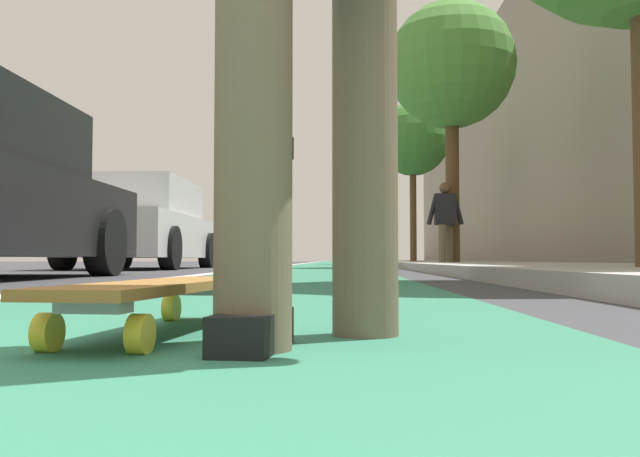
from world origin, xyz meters
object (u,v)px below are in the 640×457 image
street_tree_far (413,140)px  pedestrian_distant (445,219)px  skateboard (159,291)px  parked_car_mid (143,227)px  street_tree_mid (451,66)px  traffic_light (290,177)px

street_tree_far → pedestrian_distant: size_ratio=3.02×
skateboard → parked_car_mid: parked_car_mid is taller
skateboard → street_tree_far: size_ratio=0.17×
pedestrian_distant → parked_car_mid: bearing=107.1°
street_tree_mid → street_tree_far: size_ratio=1.06×
street_tree_mid → pedestrian_distant: (-0.34, 0.20, -3.06)m
traffic_light → street_tree_mid: 11.84m
parked_car_mid → street_tree_far: (9.32, -5.58, 3.11)m
parked_car_mid → traffic_light: size_ratio=0.97×
parked_car_mid → street_tree_mid: street_tree_mid is taller
parked_car_mid → traffic_light: traffic_light is taller
skateboard → street_tree_far: (19.29, -2.60, 3.74)m
parked_car_mid → street_tree_far: street_tree_far is taller
skateboard → street_tree_mid: bearing=-12.2°
skateboard → traffic_light: 23.30m
parked_car_mid → street_tree_mid: size_ratio=0.84×
street_tree_mid → skateboard: bearing=167.8°
parked_car_mid → street_tree_far: bearing=-30.9°
skateboard → traffic_light: (23.05, 1.47, 3.07)m
parked_car_mid → pedestrian_distant: 5.64m
traffic_light → street_tree_mid: street_tree_mid is taller
skateboard → pedestrian_distant: (11.63, -2.40, 0.85)m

